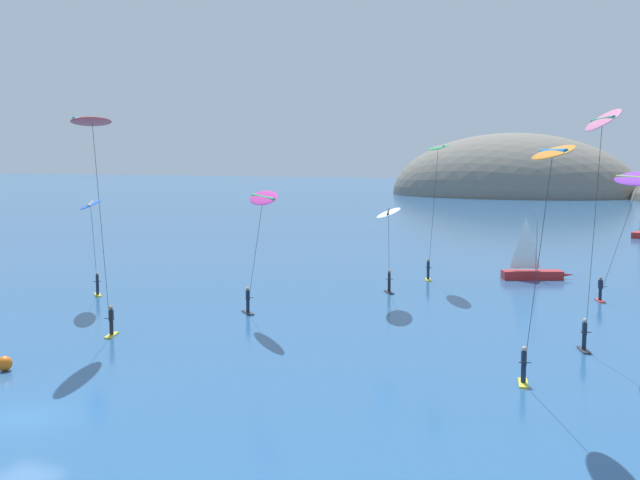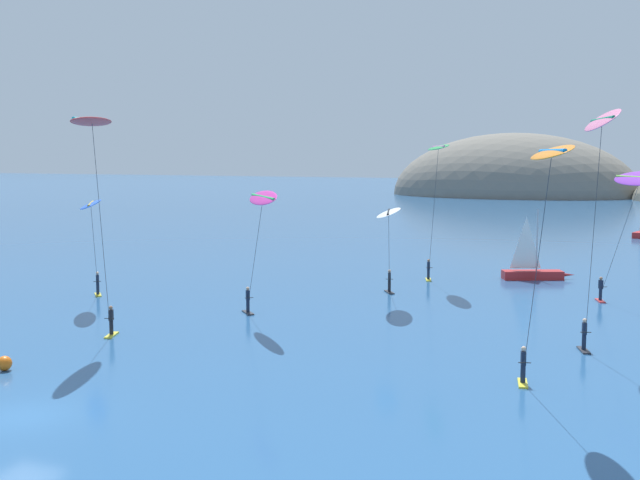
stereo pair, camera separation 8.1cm
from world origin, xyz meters
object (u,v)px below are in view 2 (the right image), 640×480
object	(u,v)px
kitesurfer_orange	(549,174)
marker_buoy	(4,363)
sailboat_near	(536,271)
kitesurfer_pink	(601,138)
kitesurfer_purple	(638,186)
kitesurfer_blue	(91,212)
kitesurfer_white	(389,219)
kitesurfer_magenta	(261,208)
kitesurfer_red	(94,140)
kitesurfer_green	(438,158)

from	to	relation	value
kitesurfer_orange	marker_buoy	bearing A→B (deg)	-173.64
sailboat_near	kitesurfer_pink	xyz separation A→B (m)	(6.25, -25.49, 10.24)
sailboat_near	marker_buoy	distance (m)	42.55
kitesurfer_purple	kitesurfer_blue	bearing A→B (deg)	-160.52
kitesurfer_purple	kitesurfer_pink	world-z (taller)	kitesurfer_pink
kitesurfer_pink	kitesurfer_white	bearing A→B (deg)	144.85
kitesurfer_magenta	marker_buoy	xyz separation A→B (m)	(-6.64, -13.58, -6.65)
kitesurfer_red	kitesurfer_purple	bearing A→B (deg)	38.00
kitesurfer_blue	kitesurfer_magenta	bearing A→B (deg)	-3.69
kitesurfer_orange	kitesurfer_red	world-z (taller)	kitesurfer_red
kitesurfer_orange	sailboat_near	bearing A→B (deg)	98.26
marker_buoy	kitesurfer_blue	bearing A→B (deg)	113.69
kitesurfer_white	kitesurfer_red	size ratio (longest dim) A/B	0.74
sailboat_near	kitesurfer_orange	xyz separation A→B (m)	(5.13, -35.34, 8.74)
kitesurfer_white	kitesurfer_orange	size ratio (longest dim) A/B	0.84
sailboat_near	kitesurfer_magenta	xyz separation A→B (m)	(-12.44, -24.46, 6.36)
kitesurfer_green	kitesurfer_magenta	bearing A→B (deg)	-108.90
kitesurfer_orange	kitesurfer_pink	distance (m)	10.02
kitesurfer_blue	kitesurfer_white	world-z (taller)	kitesurfer_blue
marker_buoy	kitesurfer_red	bearing A→B (deg)	81.69
kitesurfer_green	kitesurfer_orange	bearing A→B (deg)	-67.63
marker_buoy	kitesurfer_orange	bearing A→B (deg)	6.36
sailboat_near	kitesurfer_red	world-z (taller)	kitesurfer_red
kitesurfer_purple	marker_buoy	distance (m)	38.18
marker_buoy	kitesurfer_pink	bearing A→B (deg)	26.35
kitesurfer_purple	marker_buoy	size ratio (longest dim) A/B	13.06
kitesurfer_magenta	kitesurfer_orange	bearing A→B (deg)	-31.77
kitesurfer_blue	kitesurfer_red	size ratio (longest dim) A/B	0.60
kitesurfer_orange	kitesurfer_pink	world-z (taller)	kitesurfer_pink
kitesurfer_white	kitesurfer_purple	distance (m)	15.78
kitesurfer_blue	kitesurfer_orange	world-z (taller)	kitesurfer_orange
kitesurfer_blue	kitesurfer_red	bearing A→B (deg)	-49.88
kitesurfer_purple	kitesurfer_red	distance (m)	32.97
sailboat_near	kitesurfer_green	world-z (taller)	kitesurfer_green
kitesurfer_purple	marker_buoy	xyz separation A→B (m)	(-26.75, -26.12, -7.75)
sailboat_near	kitesurfer_orange	size ratio (longest dim) A/B	0.55
kitesurfer_blue	kitesurfer_red	xyz separation A→B (m)	(7.18, -8.53, 4.51)
kitesurfer_orange	kitesurfer_red	xyz separation A→B (m)	(-23.35, 3.19, 1.45)
kitesurfer_pink	kitesurfer_orange	bearing A→B (deg)	-96.52
kitesurfer_blue	marker_buoy	distance (m)	16.84
sailboat_near	kitesurfer_green	distance (m)	13.28
kitesurfer_white	kitesurfer_purple	xyz separation A→B (m)	(15.12, 3.92, 2.22)
kitesurfer_pink	kitesurfer_magenta	bearing A→B (deg)	176.84
kitesurfer_white	kitesurfer_green	xyz separation A→B (m)	(0.95, 8.75, 3.91)
sailboat_near	kitesurfer_purple	size ratio (longest dim) A/B	0.63
kitesurfer_blue	kitesurfer_green	world-z (taller)	kitesurfer_green
kitesurfer_green	kitesurfer_pink	xyz separation A→B (m)	(12.75, -18.40, 1.08)
kitesurfer_pink	kitesurfer_red	bearing A→B (deg)	-164.78
kitesurfer_blue	marker_buoy	size ratio (longest dim) A/B	10.33
kitesurfer_pink	sailboat_near	bearing A→B (deg)	103.78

